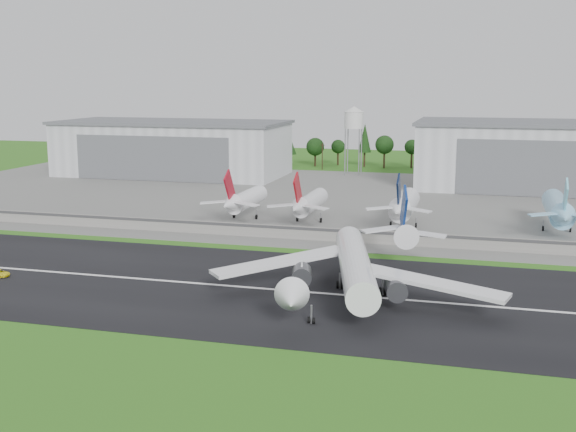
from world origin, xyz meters
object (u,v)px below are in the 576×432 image
(parked_jet_red_b, at_px, (308,203))
(parked_jet_navy, at_px, (403,206))
(parked_jet_red_a, at_px, (243,200))
(main_airliner, at_px, (354,272))
(parked_jet_skyblue, at_px, (559,209))

(parked_jet_red_b, relative_size, parked_jet_navy, 1.00)
(parked_jet_red_b, height_order, parked_jet_navy, parked_jet_navy)
(parked_jet_red_a, bearing_deg, parked_jet_navy, 0.10)
(main_airliner, height_order, parked_jet_red_b, main_airliner)
(parked_jet_red_b, bearing_deg, parked_jet_skyblue, 4.30)
(main_airliner, height_order, parked_jet_skyblue, main_airliner)
(parked_jet_skyblue, bearing_deg, parked_jet_red_a, -176.66)
(parked_jet_skyblue, bearing_deg, parked_jet_navy, -172.99)
(parked_jet_red_a, distance_m, parked_jet_red_b, 19.45)
(parked_jet_red_b, relative_size, parked_jet_skyblue, 0.84)
(parked_jet_red_b, distance_m, parked_jet_navy, 27.09)
(parked_jet_red_a, relative_size, parked_jet_red_b, 1.00)
(main_airliner, relative_size, parked_jet_red_a, 1.88)
(parked_jet_red_b, bearing_deg, main_airliner, -69.17)
(parked_jet_skyblue, bearing_deg, main_airliner, -120.45)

